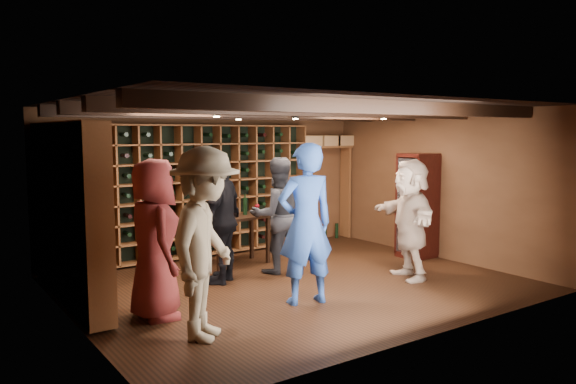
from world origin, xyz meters
TOP-DOWN VIEW (x-y plane):
  - ground at (0.00, 0.00)m, footprint 6.00×6.00m
  - room_shell at (0.00, 0.05)m, footprint 6.00×6.00m
  - wine_rack_back at (-0.52, 2.33)m, footprint 4.65×0.30m
  - wine_rack_left at (-2.83, 0.82)m, footprint 0.30×2.65m
  - crate_shelf at (2.41, 2.32)m, footprint 1.20×0.32m
  - display_cabinet at (2.71, 0.20)m, footprint 0.55×0.50m
  - man_blue_shirt at (-0.41, -0.82)m, footprint 0.82×0.62m
  - man_grey_suit at (0.16, 0.68)m, footprint 0.98×0.83m
  - guest_red_floral at (-2.17, -0.29)m, footprint 0.69×0.97m
  - guest_woman_black at (-0.79, 0.64)m, footprint 1.10×1.03m
  - guest_khaki at (-1.98, -1.20)m, footprint 1.43×1.44m
  - guest_beige at (1.57, -0.71)m, footprint 1.08×1.71m
  - tasting_table at (-0.13, 1.45)m, footprint 1.11×0.64m

SIDE VIEW (x-z plane):
  - ground at x=0.00m, z-range 0.00..0.00m
  - tasting_table at x=-0.13m, z-range 0.17..1.25m
  - display_cabinet at x=2.71m, z-range -0.02..1.73m
  - guest_beige at x=1.57m, z-range 0.00..1.76m
  - man_grey_suit at x=0.16m, z-range 0.00..1.76m
  - guest_woman_black at x=-0.79m, z-range 0.00..1.82m
  - guest_red_floral at x=-2.17m, z-range 0.00..1.84m
  - guest_khaki at x=-1.98m, z-range 0.00..2.00m
  - man_blue_shirt at x=-0.41m, z-range 0.00..2.01m
  - wine_rack_back at x=-0.52m, z-range 0.05..2.25m
  - wine_rack_left at x=-2.83m, z-range 0.05..2.25m
  - crate_shelf at x=2.41m, z-range 0.54..2.60m
  - room_shell at x=0.00m, z-range -0.58..5.42m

